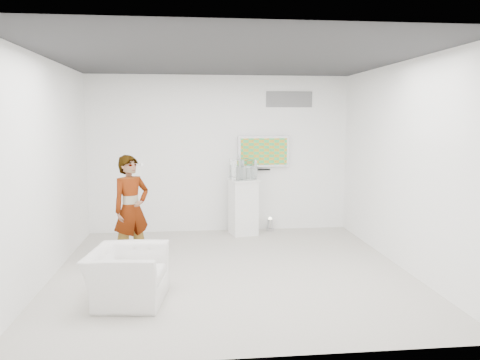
{
  "coord_description": "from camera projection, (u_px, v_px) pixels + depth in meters",
  "views": [
    {
      "loc": [
        -0.58,
        -6.49,
        2.17
      ],
      "look_at": [
        0.19,
        0.6,
        1.24
      ],
      "focal_mm": 35.0,
      "sensor_mm": 36.0,
      "label": 1
    }
  ],
  "objects": [
    {
      "name": "wii_remote",
      "position": [
        139.0,
        164.0,
        7.27
      ],
      "size": [
        0.14,
        0.14,
        0.04
      ],
      "primitive_type": "cube",
      "rotation": [
        0.0,
        0.0,
        0.75
      ],
      "color": "white",
      "rests_on": "person"
    },
    {
      "name": "armchair",
      "position": [
        128.0,
        275.0,
        5.59
      ],
      "size": [
        0.97,
        1.07,
        0.63
      ],
      "primitive_type": "imported",
      "rotation": [
        0.0,
        0.0,
        1.44
      ],
      "color": "silver",
      "rests_on": "room"
    },
    {
      "name": "vitrine",
      "position": [
        243.0,
        169.0,
        8.75
      ],
      "size": [
        0.49,
        0.49,
        0.37
      ],
      "primitive_type": "cube",
      "rotation": [
        0.0,
        0.0,
        0.38
      ],
      "color": "white",
      "rests_on": "pedestal"
    },
    {
      "name": "floor_uplight",
      "position": [
        270.0,
        224.0,
        9.15
      ],
      "size": [
        0.2,
        0.2,
        0.26
      ],
      "primitive_type": "cylinder",
      "rotation": [
        0.0,
        0.0,
        -0.27
      ],
      "color": "silver",
      "rests_on": "room"
    },
    {
      "name": "console",
      "position": [
        243.0,
        173.0,
        8.75
      ],
      "size": [
        0.06,
        0.18,
        0.24
      ],
      "primitive_type": "cube",
      "rotation": [
        0.0,
        0.0,
        -0.04
      ],
      "color": "white",
      "rests_on": "pedestal"
    },
    {
      "name": "room",
      "position": [
        231.0,
        167.0,
        6.55
      ],
      "size": [
        5.01,
        5.01,
        3.0
      ],
      "color": "beige",
      "rests_on": "ground"
    },
    {
      "name": "pedestal",
      "position": [
        243.0,
        207.0,
        8.84
      ],
      "size": [
        0.61,
        0.61,
        1.05
      ],
      "primitive_type": "cube",
      "rotation": [
        0.0,
        0.0,
        0.21
      ],
      "color": "white",
      "rests_on": "room"
    },
    {
      "name": "tv",
      "position": [
        264.0,
        151.0,
        9.05
      ],
      "size": [
        1.0,
        0.08,
        0.6
      ],
      "primitive_type": "cube",
      "color": "silver",
      "rests_on": "room"
    },
    {
      "name": "logo_decal",
      "position": [
        289.0,
        99.0,
        9.01
      ],
      "size": [
        0.9,
        0.02,
        0.3
      ],
      "primitive_type": "cube",
      "color": "slate",
      "rests_on": "room"
    },
    {
      "name": "person",
      "position": [
        131.0,
        209.0,
        7.08
      ],
      "size": [
        0.71,
        0.67,
        1.64
      ],
      "primitive_type": "imported",
      "rotation": [
        0.0,
        0.0,
        0.65
      ],
      "color": "silver",
      "rests_on": "room"
    }
  ]
}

